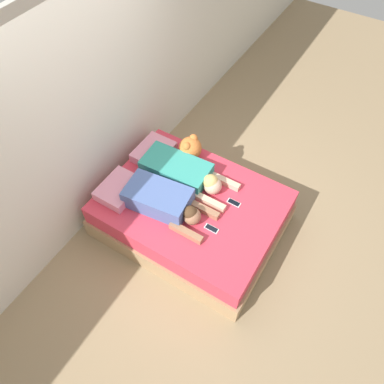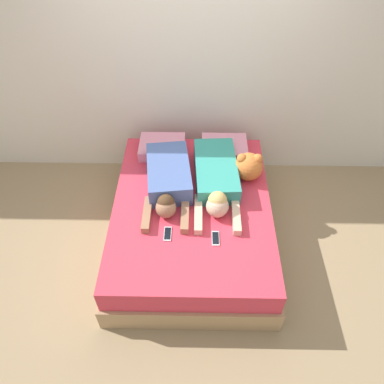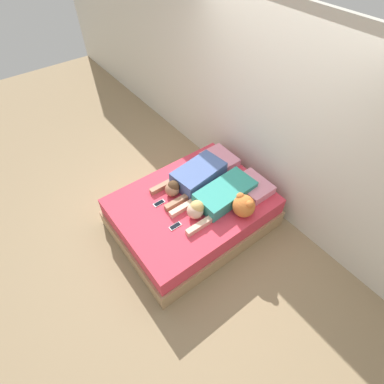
% 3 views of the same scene
% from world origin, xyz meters
% --- Properties ---
extents(ground_plane, '(12.00, 12.00, 0.00)m').
position_xyz_m(ground_plane, '(0.00, 0.00, 0.00)').
color(ground_plane, '#9E8460').
extents(wall_back, '(12.00, 0.06, 2.60)m').
position_xyz_m(wall_back, '(0.00, 1.14, 1.30)').
color(wall_back, silver).
rests_on(wall_back, ground_plane).
extents(bed, '(1.52, 1.98, 0.51)m').
position_xyz_m(bed, '(0.00, 0.00, 0.25)').
color(bed, tan).
rests_on(bed, ground_plane).
extents(pillow_head_left, '(0.47, 0.37, 0.11)m').
position_xyz_m(pillow_head_left, '(-0.33, 0.74, 0.57)').
color(pillow_head_left, pink).
rests_on(pillow_head_left, bed).
extents(pillow_head_right, '(0.47, 0.37, 0.11)m').
position_xyz_m(pillow_head_right, '(0.33, 0.74, 0.57)').
color(pillow_head_right, pink).
rests_on(pillow_head_right, bed).
extents(person_left, '(0.48, 1.02, 0.22)m').
position_xyz_m(person_left, '(-0.23, 0.20, 0.62)').
color(person_left, '#4C66A5').
rests_on(person_left, bed).
extents(person_right, '(0.44, 1.12, 0.23)m').
position_xyz_m(person_right, '(0.23, 0.24, 0.60)').
color(person_right, teal).
rests_on(person_right, bed).
extents(cell_phone_left, '(0.06, 0.15, 0.01)m').
position_xyz_m(cell_phone_left, '(-0.20, -0.37, 0.52)').
color(cell_phone_left, silver).
rests_on(cell_phone_left, bed).
extents(cell_phone_right, '(0.06, 0.15, 0.01)m').
position_xyz_m(cell_phone_right, '(0.21, -0.41, 0.52)').
color(cell_phone_right, silver).
rests_on(cell_phone_right, bed).
extents(plush_toy, '(0.28, 0.28, 0.29)m').
position_xyz_m(plush_toy, '(0.54, 0.36, 0.66)').
color(plush_toy, orange).
rests_on(plush_toy, bed).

